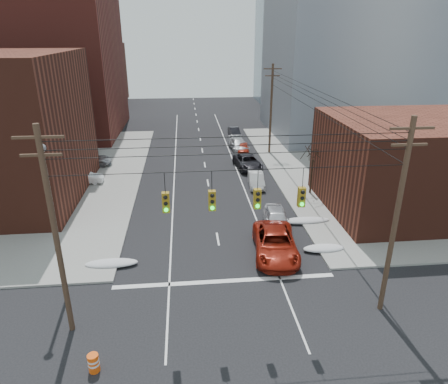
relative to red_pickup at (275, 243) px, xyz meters
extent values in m
plane|color=black|center=(-3.82, -9.39, -0.87)|extent=(160.00, 160.00, 0.00)
cube|color=gray|center=(23.18, 17.61, -0.80)|extent=(40.00, 40.00, 0.15)
cube|color=maroon|center=(-27.82, 38.61, 14.13)|extent=(24.00, 20.00, 30.00)
cube|color=#4F2217|center=(-29.82, 64.61, 5.13)|extent=(22.00, 18.00, 12.00)
cube|color=gray|center=(18.18, 34.61, 11.63)|extent=(22.00, 20.00, 25.00)
cube|color=gray|center=(20.18, 60.61, 10.13)|extent=(20.00, 18.00, 22.00)
cube|color=#4F2217|center=(14.18, 6.61, 3.13)|extent=(16.00, 12.00, 8.00)
cylinder|color=#473323|center=(-12.32, -6.39, 4.63)|extent=(0.28, 0.28, 11.00)
cube|color=#473323|center=(-12.32, -6.39, 9.53)|extent=(2.20, 0.12, 0.12)
cube|color=#473323|center=(-12.32, -6.39, 8.73)|extent=(1.80, 0.12, 0.12)
cylinder|color=#473323|center=(4.68, -6.39, 4.63)|extent=(0.28, 0.28, 11.00)
cube|color=#473323|center=(4.68, -6.39, 9.53)|extent=(2.20, 0.12, 0.12)
cube|color=#473323|center=(4.68, -6.39, 8.73)|extent=(1.80, 0.12, 0.12)
cylinder|color=#473323|center=(4.68, 24.61, 4.63)|extent=(0.28, 0.28, 11.00)
cube|color=#473323|center=(4.68, 24.61, 9.53)|extent=(2.20, 0.12, 0.12)
cube|color=#473323|center=(4.68, 24.61, 8.73)|extent=(1.80, 0.12, 0.12)
cylinder|color=black|center=(-3.82, -6.39, 7.73)|extent=(17.00, 0.04, 0.04)
cylinder|color=black|center=(-7.02, -6.39, 7.23)|extent=(0.03, 0.03, 1.00)
cube|color=olive|center=(-7.02, -6.39, 6.23)|extent=(0.35, 0.30, 1.00)
sphere|color=black|center=(-7.02, -6.56, 6.55)|extent=(0.20, 0.20, 0.20)
sphere|color=black|center=(-7.02, -6.56, 6.23)|extent=(0.20, 0.20, 0.20)
sphere|color=#0CE526|center=(-7.02, -6.56, 5.91)|extent=(0.20, 0.20, 0.20)
cylinder|color=black|center=(-4.82, -6.39, 7.23)|extent=(0.03, 0.03, 1.00)
cube|color=olive|center=(-4.82, -6.39, 6.23)|extent=(0.35, 0.30, 1.00)
sphere|color=black|center=(-4.82, -6.56, 6.55)|extent=(0.20, 0.20, 0.20)
sphere|color=black|center=(-4.82, -6.56, 6.23)|extent=(0.20, 0.20, 0.20)
sphere|color=#0CE526|center=(-4.82, -6.56, 5.91)|extent=(0.20, 0.20, 0.20)
cylinder|color=black|center=(-2.62, -6.39, 7.23)|extent=(0.03, 0.03, 1.00)
cube|color=olive|center=(-2.62, -6.39, 6.23)|extent=(0.35, 0.30, 1.00)
sphere|color=black|center=(-2.62, -6.56, 6.55)|extent=(0.20, 0.20, 0.20)
sphere|color=black|center=(-2.62, -6.56, 6.23)|extent=(0.20, 0.20, 0.20)
sphere|color=#0CE526|center=(-2.62, -6.56, 5.91)|extent=(0.20, 0.20, 0.20)
cylinder|color=black|center=(-0.42, -6.39, 7.23)|extent=(0.03, 0.03, 1.00)
cube|color=olive|center=(-0.42, -6.39, 6.23)|extent=(0.35, 0.30, 1.00)
sphere|color=black|center=(-0.42, -6.56, 6.55)|extent=(0.20, 0.20, 0.20)
sphere|color=black|center=(-0.42, -6.56, 6.23)|extent=(0.20, 0.20, 0.20)
sphere|color=#0CE526|center=(-0.42, -6.56, 5.91)|extent=(0.20, 0.20, 0.20)
cylinder|color=gray|center=(-13.32, -3.39, 3.63)|extent=(0.18, 0.18, 9.00)
sphere|color=gray|center=(-13.32, -3.39, 8.23)|extent=(0.44, 0.44, 0.44)
cylinder|color=black|center=(5.78, 10.61, 0.88)|extent=(0.20, 0.20, 3.50)
cylinder|color=black|center=(6.16, 10.73, 3.20)|extent=(0.27, 0.82, 1.19)
cylinder|color=black|center=(6.00, 11.18, 3.29)|extent=(1.17, 0.54, 1.38)
cylinder|color=black|center=(5.35, 11.35, 3.32)|extent=(1.44, 1.00, 1.48)
cylinder|color=black|center=(5.38, 10.67, 3.20)|extent=(0.17, 0.84, 1.19)
cylinder|color=black|center=(5.33, 10.20, 3.29)|extent=(0.82, 0.99, 1.40)
cylinder|color=black|center=(5.85, 9.76, 3.32)|extent=(1.74, 0.21, 1.43)
cylinder|color=black|center=(6.11, 10.39, 3.20)|extent=(0.48, 0.73, 1.20)
ellipsoid|color=silver|center=(-11.22, -0.39, -0.66)|extent=(3.50, 1.08, 0.42)
ellipsoid|color=silver|center=(3.58, 0.11, -0.66)|extent=(3.00, 1.08, 0.42)
ellipsoid|color=silver|center=(3.58, 4.61, -0.66)|extent=(4.00, 1.08, 0.42)
imported|color=maroon|center=(0.00, 0.00, 0.00)|extent=(3.55, 6.54, 1.74)
imported|color=silver|center=(0.99, 4.02, -0.08)|extent=(2.30, 4.80, 1.58)
imported|color=silver|center=(0.98, 13.26, -0.19)|extent=(1.73, 4.20, 1.35)
imported|color=black|center=(0.98, 18.80, -0.12)|extent=(3.14, 5.69, 1.51)
imported|color=#B1B2B6|center=(0.98, 26.42, -0.13)|extent=(2.56, 5.29, 1.48)
imported|color=maroon|center=(1.40, 25.19, -0.25)|extent=(1.89, 3.77, 1.23)
imported|color=black|center=(1.30, 33.72, -0.23)|extent=(1.62, 3.98, 1.28)
imported|color=white|center=(-16.32, 15.38, -0.11)|extent=(3.72, 1.39, 1.22)
imported|color=#B3B2B7|center=(-16.95, 21.16, -0.05)|extent=(5.02, 2.66, 1.34)
imported|color=black|center=(-20.24, 9.46, -0.04)|extent=(5.03, 3.26, 1.36)
imported|color=#A6A6AA|center=(-20.29, 19.26, -0.05)|extent=(4.24, 2.79, 1.34)
cylinder|color=#F0500C|center=(-10.58, -9.37, -0.41)|extent=(0.65, 0.65, 0.92)
cylinder|color=white|center=(-10.58, -9.37, -0.23)|extent=(0.66, 0.66, 0.11)
cylinder|color=white|center=(-10.58, -9.37, -0.46)|extent=(0.66, 0.66, 0.11)
camera|label=1|loc=(-5.99, -23.94, 13.83)|focal=32.00mm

